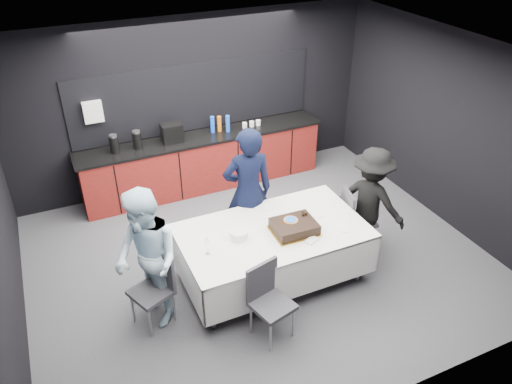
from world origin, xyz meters
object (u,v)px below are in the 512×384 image
champagne_flute (207,243)px  person_right (370,201)px  plate_stack (239,234)px  chair_left (156,283)px  cake_assembly (294,227)px  chair_right (354,215)px  person_center (248,192)px  person_left (147,259)px  chair_near (268,296)px  party_table (273,239)px

champagne_flute → person_right: 2.41m
plate_stack → chair_left: chair_left is taller
cake_assembly → chair_right: size_ratio=0.62×
chair_right → cake_assembly: bearing=-165.8°
person_center → person_left: person_center is taller
champagne_flute → person_center: size_ratio=0.12×
chair_left → chair_right: bearing=4.3°
person_left → person_right: person_left is taller
chair_near → person_center: 1.63m
chair_left → person_left: bearing=136.8°
cake_assembly → chair_near: 0.99m
plate_stack → champagne_flute: champagne_flute is taller
chair_left → person_right: person_right is taller
cake_assembly → person_center: bearing=105.5°
party_table → chair_left: (-1.53, -0.07, -0.11)m
chair_left → person_center: size_ratio=0.50×
person_left → party_table: bearing=76.4°
plate_stack → party_table: bearing=-3.9°
chair_near → person_center: size_ratio=0.50×
party_table → person_center: bearing=91.1°
chair_right → person_center: (-1.34, 0.59, 0.39)m
chair_right → person_left: (-2.90, -0.17, 0.33)m
plate_stack → person_left: size_ratio=0.13×
chair_left → person_right: bearing=2.5°
person_left → person_right: 3.08m
person_center → person_left: 1.74m
cake_assembly → chair_right: bearing=14.2°
chair_left → chair_near: same height
champagne_flute → person_right: bearing=3.9°
plate_stack → champagne_flute: size_ratio=0.98×
champagne_flute → person_right: size_ratio=0.14×
chair_left → chair_right: same height
champagne_flute → person_right: (2.40, 0.16, -0.16)m
cake_assembly → person_left: (-1.80, 0.11, 0.02)m
person_left → champagne_flute: bearing=69.0°
chair_right → person_left: person_left is taller
person_left → person_center: bearing=101.3°
champagne_flute → party_table: bearing=6.6°
person_center → person_left: bearing=34.0°
plate_stack → chair_near: (-0.00, -0.82, -0.30)m
chair_left → person_center: person_center is taller
cake_assembly → person_right: (1.28, 0.19, -0.08)m
party_table → chair_near: bearing=-119.3°
cake_assembly → party_table: bearing=149.0°
person_center → chair_left: bearing=36.2°
chair_right → party_table: bearing=-173.9°
chair_near → person_right: (1.95, 0.85, 0.24)m
plate_stack → chair_near: chair_near is taller
cake_assembly → plate_stack: size_ratio=2.64×
party_table → person_left: size_ratio=1.33×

